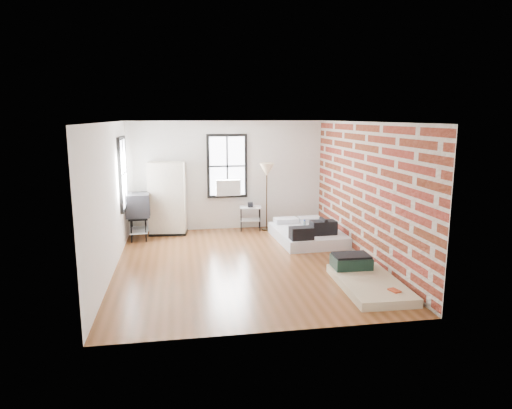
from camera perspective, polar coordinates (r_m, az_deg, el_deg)
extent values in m
plane|color=brown|center=(9.23, -1.56, -7.39)|extent=(6.00, 6.00, 0.00)
cube|color=silver|center=(11.83, -3.63, 3.63)|extent=(5.00, 0.01, 2.80)
cube|color=silver|center=(6.00, 2.39, -3.56)|extent=(5.00, 0.01, 2.80)
cube|color=silver|center=(8.90, -17.76, 0.70)|extent=(0.01, 6.00, 2.80)
cube|color=maroon|center=(9.56, 13.41, 1.60)|extent=(0.02, 6.00, 2.80)
cube|color=white|center=(8.76, -1.66, 10.28)|extent=(5.00, 6.00, 0.01)
cube|color=white|center=(11.76, -3.62, 4.81)|extent=(0.90, 0.02, 1.50)
cube|color=black|center=(11.74, -6.00, 4.76)|extent=(0.07, 0.08, 1.64)
cube|color=black|center=(11.84, -1.29, 4.87)|extent=(0.07, 0.08, 1.64)
cube|color=black|center=(11.72, -3.68, 8.64)|extent=(0.90, 0.08, 0.07)
cube|color=black|center=(11.89, -3.59, 1.05)|extent=(0.90, 0.08, 0.07)
cube|color=black|center=(11.75, -3.62, 4.80)|extent=(0.04, 0.02, 1.50)
cube|color=black|center=(11.75, -3.62, 4.80)|extent=(0.90, 0.02, 0.04)
cube|color=silver|center=(11.71, -3.53, 2.17)|extent=(0.62, 0.30, 0.40)
cube|color=white|center=(10.62, -16.24, 3.74)|extent=(0.02, 0.90, 1.50)
cube|color=black|center=(10.15, -16.66, 3.40)|extent=(0.08, 0.07, 1.64)
cube|color=black|center=(11.10, -16.06, 4.04)|extent=(0.08, 0.07, 1.64)
cube|color=black|center=(10.56, -16.58, 7.96)|extent=(0.08, 0.90, 0.07)
cube|color=black|center=(10.75, -16.12, -0.42)|extent=(0.08, 0.90, 0.07)
cube|color=black|center=(10.62, -16.19, 3.74)|extent=(0.02, 0.04, 1.50)
cube|color=black|center=(10.62, -16.19, 3.74)|extent=(0.02, 0.90, 0.04)
cube|color=white|center=(10.94, 6.47, -3.81)|extent=(1.56, 2.05, 0.26)
cube|color=white|center=(11.52, 3.77, -2.02)|extent=(0.59, 0.39, 0.13)
cube|color=white|center=(11.71, 6.71, -1.86)|extent=(0.59, 0.39, 0.13)
cube|color=black|center=(10.51, 8.41, -2.86)|extent=(0.59, 0.36, 0.31)
cylinder|color=black|center=(10.47, 8.43, -1.92)|extent=(0.10, 0.37, 0.08)
cube|color=black|center=(10.02, 5.69, -3.59)|extent=(0.52, 0.34, 0.27)
cylinder|color=#9FBDCC|center=(10.80, 6.07, -2.65)|extent=(0.07, 0.07, 0.23)
cylinder|color=#1831AE|center=(10.77, 6.08, -1.98)|extent=(0.04, 0.04, 0.03)
cube|color=tan|center=(8.17, 14.03, -9.64)|extent=(1.04, 1.89, 0.15)
cube|color=black|center=(8.69, 11.81, -7.04)|extent=(0.70, 0.51, 0.22)
cube|color=black|center=(8.65, 11.84, -6.24)|extent=(0.66, 0.47, 0.04)
cube|color=#AB391B|center=(7.76, 16.91, -10.25)|extent=(0.18, 0.22, 0.02)
cube|color=black|center=(11.69, -10.88, -3.48)|extent=(0.97, 0.62, 0.06)
cube|color=beige|center=(11.50, -11.04, 0.89)|extent=(0.92, 0.58, 1.75)
cylinder|color=black|center=(11.64, -1.87, -1.98)|extent=(0.02, 0.02, 0.60)
cylinder|color=black|center=(11.65, 0.50, -1.95)|extent=(0.02, 0.02, 0.60)
cylinder|color=black|center=(12.00, -1.89, -1.58)|extent=(0.02, 0.02, 0.60)
cylinder|color=black|center=(12.01, 0.41, -1.56)|extent=(0.02, 0.02, 0.60)
cube|color=silver|center=(11.76, -0.72, -0.33)|extent=(0.60, 0.50, 0.02)
cube|color=silver|center=(11.83, -0.71, -1.89)|extent=(0.57, 0.48, 0.02)
cube|color=black|center=(11.75, -0.72, -0.02)|extent=(0.15, 0.21, 0.11)
cylinder|color=#332411|center=(11.89, 1.32, -3.11)|extent=(0.25, 0.25, 0.03)
cylinder|color=#332411|center=(11.73, 1.34, 0.49)|extent=(0.03, 0.03, 1.50)
cone|color=tan|center=(11.61, 1.35, 4.35)|extent=(0.37, 0.37, 0.33)
cylinder|color=black|center=(10.99, -15.33, -3.29)|extent=(0.03, 0.03, 0.55)
cylinder|color=black|center=(10.99, -13.62, -3.21)|extent=(0.03, 0.03, 0.55)
cylinder|color=black|center=(11.63, -15.22, -2.51)|extent=(0.03, 0.03, 0.55)
cylinder|color=black|center=(11.62, -13.61, -2.44)|extent=(0.03, 0.03, 0.55)
cube|color=black|center=(11.25, -14.51, -1.50)|extent=(0.49, 0.81, 0.03)
cube|color=silver|center=(11.32, -14.43, -3.12)|extent=(0.46, 0.79, 0.02)
cube|color=black|center=(11.19, -14.58, -0.05)|extent=(0.59, 0.67, 0.55)
cube|color=black|center=(11.19, -13.18, 0.01)|extent=(0.05, 0.53, 0.44)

